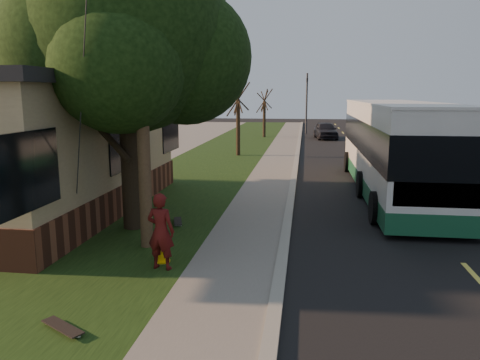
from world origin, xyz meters
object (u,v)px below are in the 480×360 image
object	(u,v)px
transit_bus	(396,145)
bare_tree_near	(238,120)
fire_hydrant	(162,246)
skateboard_main	(178,221)
traffic_signal	(307,99)
skateboarder	(161,231)
skateboard_spare	(63,327)
utility_pole	(140,53)
dumpster	(40,180)
bare_tree_far	(264,114)
distant_car	(326,130)
leafy_tree	(129,37)

from	to	relation	value
transit_bus	bare_tree_near	bearing A→B (deg)	127.87
fire_hydrant	skateboard_main	world-z (taller)	fire_hydrant
transit_bus	traffic_signal	bearing A→B (deg)	97.43
traffic_signal	skateboarder	xyz separation A→B (m)	(-3.00, -34.39, -2.27)
skateboarder	skateboard_spare	world-z (taller)	skateboarder
utility_pole	skateboard_spare	bearing A→B (deg)	-89.13
transit_bus	dumpster	bearing A→B (deg)	-165.89
fire_hydrant	bare_tree_far	xyz separation A→B (m)	(-0.40, 30.00, 1.57)
bare_tree_near	skateboarder	world-z (taller)	bare_tree_near
traffic_signal	skateboard_main	bearing A→B (deg)	-96.64
utility_pole	skateboarder	distance (m)	4.07
bare_tree_far	bare_tree_near	bearing A→B (deg)	-92.39
utility_pole	bare_tree_near	bearing A→B (deg)	90.66
utility_pole	traffic_signal	distance (m)	33.26
traffic_signal	distant_car	world-z (taller)	traffic_signal
bare_tree_near	skateboard_main	distance (m)	15.08
bare_tree_near	distant_car	world-z (taller)	bare_tree_near
transit_bus	distant_car	xyz separation A→B (m)	(-1.71, 21.22, -1.12)
dumpster	skateboard_main	bearing A→B (deg)	-23.14
leafy_tree	bare_tree_far	distance (m)	27.56
leafy_tree	traffic_signal	world-z (taller)	leafy_tree
utility_pole	bare_tree_far	distance (m)	29.13
fire_hydrant	skateboarder	size ratio (longest dim) A/B	0.45
transit_bus	skateboard_main	size ratio (longest dim) A/B	14.61
utility_pole	traffic_signal	world-z (taller)	utility_pole
utility_pole	bare_tree_near	distance (m)	17.19
skateboard_main	utility_pole	bearing A→B (deg)	-95.67
transit_bus	dumpster	world-z (taller)	transit_bus
traffic_signal	skateboard_spare	distance (m)	37.48
utility_pole	bare_tree_far	size ratio (longest dim) A/B	2.25
utility_pole	dumpster	size ratio (longest dim) A/B	5.13
bare_tree_far	skateboard_main	size ratio (longest dim) A/B	4.68
distant_car	fire_hydrant	bearing A→B (deg)	-105.21
leafy_tree	distant_car	distance (m)	28.23
skateboard_main	skateboard_spare	distance (m)	6.23
fire_hydrant	utility_pole	xyz separation A→B (m)	(-0.71, 0.99, 4.20)
skateboard_main	dumpster	distance (m)	6.12
leafy_tree	utility_pole	bearing A→B (deg)	-62.40
traffic_signal	skateboard_spare	world-z (taller)	traffic_signal
transit_bus	skateboarder	distance (m)	11.02
leafy_tree	transit_bus	distance (m)	10.50
fire_hydrant	traffic_signal	size ratio (longest dim) A/B	0.13
bare_tree_far	distant_car	xyz separation A→B (m)	(5.10, -0.19, -1.31)
skateboarder	bare_tree_far	bearing A→B (deg)	-80.14
fire_hydrant	leafy_tree	distance (m)	5.65
bare_tree_near	fire_hydrant	bearing A→B (deg)	-87.14
fire_hydrant	bare_tree_near	distance (m)	18.10
distant_car	skateboard_main	bearing A→B (deg)	-107.26
bare_tree_far	skateboarder	distance (m)	30.42
bare_tree_far	transit_bus	distance (m)	22.46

